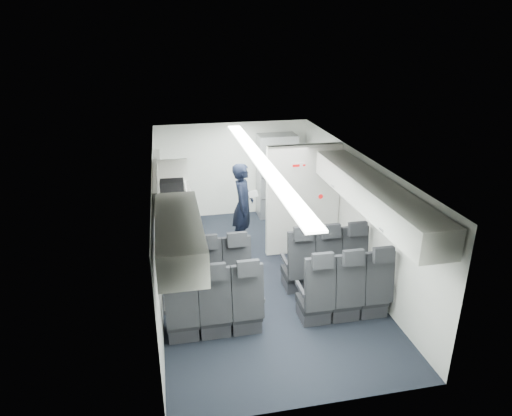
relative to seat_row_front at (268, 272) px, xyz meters
name	(u,v)px	position (x,y,z in m)	size (l,w,h in m)	color
cabin_shell	(261,218)	(0.00, 0.53, 0.72)	(3.41, 6.01, 2.16)	black
seat_row_front	(268,272)	(0.00, 0.00, 0.00)	(3.33, 0.56, 1.24)	black
seat_row_mid	(281,302)	(0.00, -0.90, 0.00)	(3.33, 0.56, 1.24)	black
overhead_bin_left_rear	(179,235)	(-1.40, -1.47, 1.46)	(0.53, 1.80, 0.40)	silver
overhead_bin_left_front_open	(171,195)	(-1.44, 0.28, 1.33)	(0.64, 1.70, 0.72)	#9E9E93
overhead_bin_right_rear	(402,217)	(1.40, -1.47, 1.46)	(0.53, 1.80, 0.40)	silver
overhead_bin_right_front	(349,175)	(1.40, 0.28, 1.46)	(0.53, 1.70, 0.40)	silver
bulkhead_partition	(303,200)	(0.98, 1.33, 0.67)	(1.40, 0.15, 2.13)	silver
galley_unit	(276,176)	(0.95, 3.25, 0.55)	(0.85, 0.52, 1.90)	#939399
boarding_door	(161,202)	(-1.64, 2.09, 0.55)	(0.12, 1.27, 1.86)	silver
flight_attendant	(243,206)	(-0.07, 1.84, 0.45)	(0.62, 0.41, 1.70)	black
carry_on_bag	(172,187)	(-1.42, 0.39, 1.42)	(0.36, 0.25, 0.21)	black
papers	(253,194)	(0.12, 1.79, 0.69)	(0.18, 0.02, 0.13)	white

